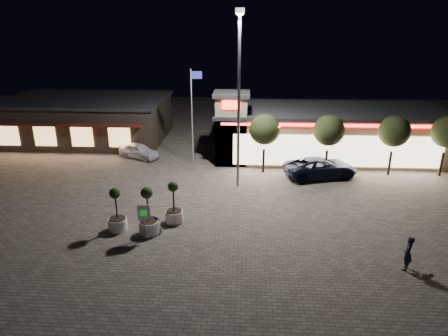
# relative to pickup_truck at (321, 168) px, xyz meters

# --- Properties ---
(ground) EXTENTS (90.00, 90.00, 0.00)m
(ground) POSITION_rel_pickup_truck_xyz_m (-8.44, -10.16, -0.79)
(ground) COLOR #6F6459
(ground) RESTS_ON ground
(retail_building) EXTENTS (20.40, 8.40, 6.10)m
(retail_building) POSITION_rel_pickup_truck_xyz_m (1.06, 5.66, 1.42)
(retail_building) COLOR gray
(retail_building) RESTS_ON ground
(restaurant_building) EXTENTS (16.40, 11.00, 4.30)m
(restaurant_building) POSITION_rel_pickup_truck_xyz_m (-22.44, 9.82, 1.37)
(restaurant_building) COLOR #382D23
(restaurant_building) RESTS_ON ground
(floodlight_pole) EXTENTS (0.60, 0.40, 12.38)m
(floodlight_pole) POSITION_rel_pickup_truck_xyz_m (-6.44, -2.16, 6.23)
(floodlight_pole) COLOR gray
(floodlight_pole) RESTS_ON ground
(flagpole) EXTENTS (0.95, 0.10, 8.00)m
(flagpole) POSITION_rel_pickup_truck_xyz_m (-10.35, 2.84, 3.96)
(flagpole) COLOR white
(flagpole) RESTS_ON ground
(string_tree_a) EXTENTS (2.42, 2.42, 4.79)m
(string_tree_a) POSITION_rel_pickup_truck_xyz_m (-4.44, 0.84, 2.77)
(string_tree_a) COLOR #332319
(string_tree_a) RESTS_ON ground
(string_tree_b) EXTENTS (2.42, 2.42, 4.79)m
(string_tree_b) POSITION_rel_pickup_truck_xyz_m (0.56, 0.84, 2.77)
(string_tree_b) COLOR #332319
(string_tree_b) RESTS_ON ground
(string_tree_c) EXTENTS (2.42, 2.42, 4.79)m
(string_tree_c) POSITION_rel_pickup_truck_xyz_m (5.56, 0.84, 2.77)
(string_tree_c) COLOR #332319
(string_tree_c) RESTS_ON ground
(string_tree_d) EXTENTS (2.42, 2.42, 4.79)m
(string_tree_d) POSITION_rel_pickup_truck_xyz_m (9.56, 0.84, 2.77)
(string_tree_d) COLOR #332319
(string_tree_d) RESTS_ON ground
(pickup_truck) EXTENTS (6.15, 3.97, 1.58)m
(pickup_truck) POSITION_rel_pickup_truck_xyz_m (0.00, 0.00, 0.00)
(pickup_truck) COLOR black
(pickup_truck) RESTS_ON ground
(white_sedan) EXTENTS (4.19, 3.15, 1.33)m
(white_sedan) POSITION_rel_pickup_truck_xyz_m (-15.46, 3.84, -0.12)
(white_sedan) COLOR silver
(white_sedan) RESTS_ON ground
(pedestrian) EXTENTS (0.69, 0.77, 1.77)m
(pedestrian) POSITION_rel_pickup_truck_xyz_m (2.12, -12.44, 0.10)
(pedestrian) COLOR black
(pedestrian) RESTS_ON ground
(dog) EXTENTS (0.54, 0.24, 0.29)m
(dog) POSITION_rel_pickup_truck_xyz_m (2.77, -13.41, -0.51)
(dog) COLOR #59514C
(dog) RESTS_ON ground
(planter_left) EXTENTS (1.09, 1.09, 2.67)m
(planter_left) POSITION_rel_pickup_truck_xyz_m (-13.28, -9.35, 0.04)
(planter_left) COLOR white
(planter_left) RESTS_ON ground
(planter_mid) EXTENTS (1.17, 1.17, 2.88)m
(planter_mid) POSITION_rel_pickup_truck_xyz_m (-11.37, -9.60, 0.10)
(planter_mid) COLOR white
(planter_mid) RESTS_ON ground
(planter_right) EXTENTS (1.08, 1.08, 2.65)m
(planter_right) POSITION_rel_pickup_truck_xyz_m (-10.16, -8.15, 0.03)
(planter_right) COLOR white
(planter_right) RESTS_ON ground
(valet_sign) EXTENTS (0.67, 0.23, 2.06)m
(valet_sign) POSITION_rel_pickup_truck_xyz_m (-11.45, -10.25, 0.65)
(valet_sign) COLOR gray
(valet_sign) RESTS_ON ground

